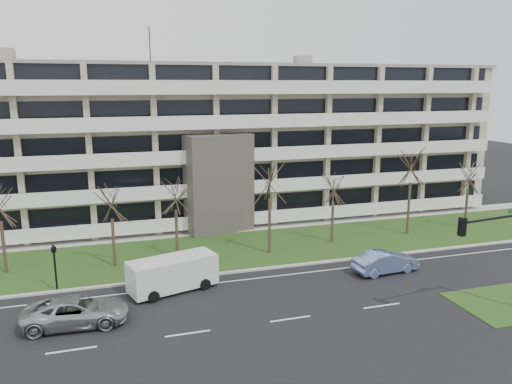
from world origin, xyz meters
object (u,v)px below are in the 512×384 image
object	(u,v)px
blue_sedan	(385,262)
white_van	(174,271)
pedestrian_signal	(55,262)
traffic_signal	(503,247)
silver_pickup	(76,312)

from	to	relation	value
blue_sedan	white_van	size ratio (longest dim) A/B	0.79
white_van	pedestrian_signal	bearing A→B (deg)	148.35
pedestrian_signal	white_van	bearing A→B (deg)	-29.81
blue_sedan	traffic_signal	xyz separation A→B (m)	(2.78, -7.81, 3.35)
white_van	traffic_signal	distance (m)	20.21
silver_pickup	pedestrian_signal	size ratio (longest dim) A/B	1.80
silver_pickup	traffic_signal	bearing A→B (deg)	-100.37
white_van	blue_sedan	bearing A→B (deg)	-21.18
pedestrian_signal	blue_sedan	bearing A→B (deg)	-22.87
silver_pickup	traffic_signal	xyz separation A→B (m)	(23.81, -5.77, 3.35)
blue_sedan	pedestrian_signal	bearing A→B (deg)	76.14
traffic_signal	pedestrian_signal	xyz separation A→B (m)	(-25.27, 11.11, -2.11)
silver_pickup	blue_sedan	bearing A→B (deg)	-81.20
traffic_signal	pedestrian_signal	distance (m)	27.69
silver_pickup	white_van	size ratio (longest dim) A/B	0.94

